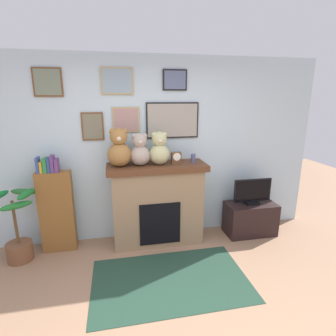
# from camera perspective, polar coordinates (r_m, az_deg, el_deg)

# --- Properties ---
(back_wall) EXTENTS (5.20, 0.15, 2.60)m
(back_wall) POSITION_cam_1_polar(r_m,az_deg,el_deg) (3.87, -5.36, 3.93)
(back_wall) COLOR silver
(back_wall) RESTS_ON ground_plane
(fireplace) EXTENTS (1.36, 0.52, 1.16)m
(fireplace) POSITION_cam_1_polar(r_m,az_deg,el_deg) (3.82, -2.31, -7.51)
(fireplace) COLOR #927555
(fireplace) RESTS_ON ground_plane
(bookshelf) EXTENTS (0.44, 0.16, 1.33)m
(bookshelf) POSITION_cam_1_polar(r_m,az_deg,el_deg) (3.89, -22.73, -8.04)
(bookshelf) COLOR brown
(bookshelf) RESTS_ON ground_plane
(potted_plant) EXTENTS (0.59, 0.60, 0.95)m
(potted_plant) POSITION_cam_1_polar(r_m,az_deg,el_deg) (3.95, -29.64, -11.70)
(potted_plant) COLOR brown
(potted_plant) RESTS_ON ground_plane
(tv_stand) EXTENTS (0.75, 0.40, 0.49)m
(tv_stand) POSITION_cam_1_polar(r_m,az_deg,el_deg) (4.34, 17.13, -10.26)
(tv_stand) COLOR black
(tv_stand) RESTS_ON ground_plane
(television) EXTENTS (0.58, 0.14, 0.39)m
(television) POSITION_cam_1_polar(r_m,az_deg,el_deg) (4.18, 17.59, -4.91)
(television) COLOR black
(television) RESTS_ON tv_stand
(area_rug) EXTENTS (1.77, 1.10, 0.01)m
(area_rug) POSITION_cam_1_polar(r_m,az_deg,el_deg) (3.33, 0.50, -22.78)
(area_rug) COLOR #203D2E
(area_rug) RESTS_ON ground_plane
(candle_jar) EXTENTS (0.06, 0.06, 0.13)m
(candle_jar) POSITION_cam_1_polar(r_m,az_deg,el_deg) (3.72, 5.40, 2.08)
(candle_jar) COLOR #4C517A
(candle_jar) RESTS_ON fireplace
(mantel_clock) EXTENTS (0.13, 0.10, 0.16)m
(mantel_clock) POSITION_cam_1_polar(r_m,az_deg,el_deg) (3.65, 1.75, 2.18)
(mantel_clock) COLOR brown
(mantel_clock) RESTS_ON fireplace
(teddy_bear_tan) EXTENTS (0.31, 0.31, 0.51)m
(teddy_bear_tan) POSITION_cam_1_polar(r_m,az_deg,el_deg) (3.53, -10.38, 3.94)
(teddy_bear_tan) COLOR olive
(teddy_bear_tan) RESTS_ON fireplace
(teddy_bear_grey) EXTENTS (0.27, 0.27, 0.44)m
(teddy_bear_grey) POSITION_cam_1_polar(r_m,az_deg,el_deg) (3.55, -6.00, 3.64)
(teddy_bear_grey) COLOR #A7978B
(teddy_bear_grey) RESTS_ON fireplace
(teddy_bear_cream) EXTENTS (0.28, 0.28, 0.45)m
(teddy_bear_cream) POSITION_cam_1_polar(r_m,az_deg,el_deg) (3.58, -1.85, 3.91)
(teddy_bear_cream) COLOR #BAB983
(teddy_bear_cream) RESTS_ON fireplace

